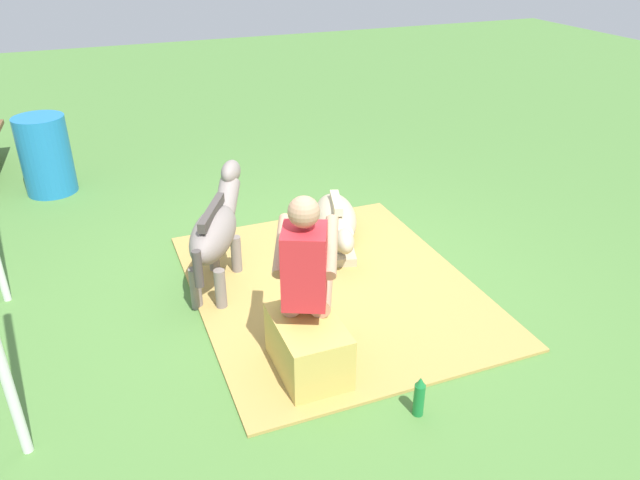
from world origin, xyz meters
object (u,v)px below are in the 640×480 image
Objects in this scene: person_seated at (306,272)px; water_barrel at (46,155)px; soda_bottle at (419,397)px; hay_bale at (308,347)px; pony_standing at (216,229)px; pony_lying at (336,222)px.

person_seated is 1.48× the size of water_barrel.
hay_bale is at bearing 38.02° from soda_bottle.
hay_bale is 4.31m from water_barrel.
person_seated is 1.06m from soda_bottle.
soda_bottle is at bearing -150.10° from person_seated.
person_seated reaches higher than water_barrel.
water_barrel is at bearing 24.51° from soda_bottle.
pony_standing is (1.19, 0.34, -0.17)m from person_seated.
person_seated is 0.95× the size of pony_lying.
pony_standing is at bearing -153.55° from water_barrel.
pony_standing is 1.33m from pony_lying.
hay_bale is 1.96m from pony_lying.
soda_bottle is at bearing -155.49° from water_barrel.
hay_bale is 0.81m from soda_bottle.
pony_standing is (1.34, 0.29, 0.32)m from hay_bale.
hay_bale is 0.47× the size of pony_lying.
pony_lying is at bearing -28.50° from hay_bale.
soda_bottle is 0.33× the size of water_barrel.
pony_lying is at bearing -29.49° from person_seated.
pony_lying is (1.72, -0.93, -0.02)m from hay_bale.
pony_lying is 3.42m from water_barrel.
soda_bottle is (-0.78, -0.45, -0.56)m from person_seated.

